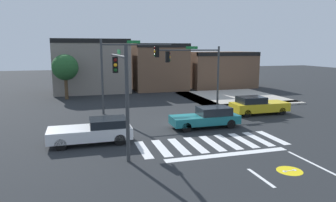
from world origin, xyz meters
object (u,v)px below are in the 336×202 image
(car_yellow, at_px, (258,105))
(traffic_signal_northwest, at_px, (127,62))
(car_teal, at_px, (207,117))
(car_white, at_px, (94,131))
(roadside_tree, at_px, (65,68))
(traffic_signal_southwest, at_px, (121,79))
(traffic_signal_northeast, at_px, (196,65))

(car_yellow, bearing_deg, traffic_signal_northwest, 160.59)
(car_teal, height_order, car_white, car_teal)
(car_teal, bearing_deg, roadside_tree, -57.30)
(traffic_signal_northwest, height_order, car_white, traffic_signal_northwest)
(car_teal, distance_m, car_yellow, 6.37)
(car_teal, bearing_deg, car_yellow, -154.08)
(traffic_signal_southwest, height_order, car_white, traffic_signal_southwest)
(car_teal, distance_m, roadside_tree, 18.10)
(car_yellow, bearing_deg, car_teal, -154.08)
(car_yellow, bearing_deg, car_white, -162.50)
(traffic_signal_southwest, distance_m, car_yellow, 13.62)
(car_yellow, distance_m, car_white, 14.08)
(traffic_signal_southwest, xyz_separation_m, car_white, (-1.43, 1.44, -3.11))
(traffic_signal_northeast, distance_m, car_white, 13.02)
(traffic_signal_northwest, relative_size, car_white, 1.31)
(car_yellow, relative_size, roadside_tree, 0.99)
(traffic_signal_northeast, relative_size, car_yellow, 1.26)
(traffic_signal_northeast, height_order, car_yellow, traffic_signal_northeast)
(traffic_signal_southwest, bearing_deg, car_teal, -65.22)
(traffic_signal_northwest, distance_m, car_yellow, 11.40)
(car_yellow, relative_size, car_white, 1.01)
(traffic_signal_northeast, relative_size, car_teal, 1.25)
(car_yellow, bearing_deg, roadside_tree, 141.42)
(traffic_signal_southwest, bearing_deg, roadside_tree, 10.74)
(traffic_signal_northeast, height_order, car_teal, traffic_signal_northeast)
(car_white, bearing_deg, car_teal, -169.34)
(traffic_signal_northwest, distance_m, roadside_tree, 10.15)
(traffic_signal_northeast, bearing_deg, car_white, 41.16)
(traffic_signal_northeast, height_order, roadside_tree, traffic_signal_northeast)
(traffic_signal_northwest, bearing_deg, car_white, -112.28)
(traffic_signal_northwest, height_order, traffic_signal_southwest, traffic_signal_northwest)
(car_teal, bearing_deg, car_white, 10.66)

